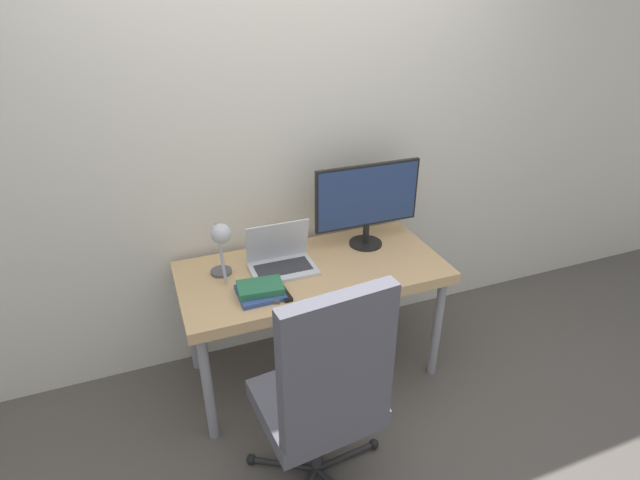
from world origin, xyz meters
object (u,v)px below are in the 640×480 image
object	(u,v)px
laptop	(281,259)
monitor	(367,200)
office_chair	(325,391)
book_stack	(260,290)
desk_lamp	(221,241)

from	to	relation	value
laptop	monitor	world-z (taller)	monitor
office_chair	book_stack	bearing A→B (deg)	99.44
desk_lamp	book_stack	bearing A→B (deg)	-49.35
monitor	office_chair	world-z (taller)	monitor
monitor	desk_lamp	distance (m)	0.85
monitor	office_chair	size ratio (longest dim) A/B	0.54
monitor	office_chair	bearing A→B (deg)	-123.86
monitor	laptop	bearing A→B (deg)	-171.40
laptop	desk_lamp	world-z (taller)	desk_lamp
laptop	book_stack	bearing A→B (deg)	-129.59
laptop	book_stack	distance (m)	0.27
laptop	monitor	size ratio (longest dim) A/B	0.55
desk_lamp	book_stack	world-z (taller)	desk_lamp
laptop	office_chair	world-z (taller)	office_chair
office_chair	desk_lamp	bearing A→B (deg)	107.34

